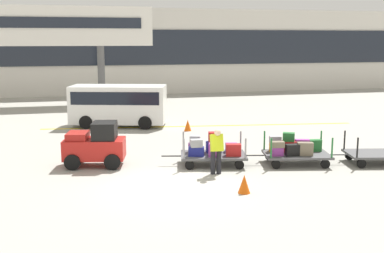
# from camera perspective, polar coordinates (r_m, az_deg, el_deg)

# --- Properties ---
(ground_plane) EXTENTS (120.00, 120.00, 0.00)m
(ground_plane) POSITION_cam_1_polar(r_m,az_deg,el_deg) (14.78, -1.97, -7.06)
(ground_plane) COLOR #9E9B91
(apron_lead_line) EXTENTS (16.05, 2.11, 0.01)m
(apron_lead_line) POSITION_cam_1_polar(r_m,az_deg,el_deg) (24.72, 0.96, 0.06)
(apron_lead_line) COLOR yellow
(apron_lead_line) RESTS_ON ground_plane
(terminal_building) EXTENTS (57.09, 2.51, 6.90)m
(terminal_building) POSITION_cam_1_polar(r_m,az_deg,el_deg) (39.92, -9.39, 8.84)
(terminal_building) COLOR beige
(terminal_building) RESTS_ON ground_plane
(jet_bridge) EXTENTS (17.51, 3.00, 6.60)m
(jet_bridge) POSITION_cam_1_polar(r_m,az_deg,el_deg) (34.13, -21.15, 11.06)
(jet_bridge) COLOR silver
(jet_bridge) RESTS_ON ground_plane
(baggage_tug) EXTENTS (2.28, 1.58, 1.58)m
(baggage_tug) POSITION_cam_1_polar(r_m,az_deg,el_deg) (17.15, -11.46, -2.21)
(baggage_tug) COLOR red
(baggage_tug) RESTS_ON ground_plane
(baggage_cart_lead) EXTENTS (3.08, 1.83, 1.15)m
(baggage_cart_lead) POSITION_cam_1_polar(r_m,az_deg,el_deg) (17.01, 2.46, -2.88)
(baggage_cart_lead) COLOR #4C4C4F
(baggage_cart_lead) RESTS_ON ground_plane
(baggage_cart_middle) EXTENTS (3.08, 1.83, 1.10)m
(baggage_cart_middle) POSITION_cam_1_polar(r_m,az_deg,el_deg) (17.52, 12.11, -2.72)
(baggage_cart_middle) COLOR #4C4C4F
(baggage_cart_middle) RESTS_ON ground_plane
(baggage_cart_tail) EXTENTS (3.08, 1.83, 1.10)m
(baggage_cart_tail) POSITION_cam_1_polar(r_m,az_deg,el_deg) (18.50, 21.43, -3.11)
(baggage_cart_tail) COLOR #4C4C4F
(baggage_cart_tail) RESTS_ON ground_plane
(baggage_handler) EXTENTS (0.43, 0.45, 1.56)m
(baggage_handler) POSITION_cam_1_polar(r_m,az_deg,el_deg) (15.75, 2.94, -2.72)
(baggage_handler) COLOR black
(baggage_handler) RESTS_ON ground_plane
(shuttle_van) EXTENTS (5.13, 3.12, 2.10)m
(shuttle_van) POSITION_cam_1_polar(r_m,az_deg,el_deg) (24.85, -8.78, 2.87)
(shuttle_van) COLOR white
(shuttle_van) RESTS_ON ground_plane
(safety_cone_near) EXTENTS (0.36, 0.36, 0.55)m
(safety_cone_near) POSITION_cam_1_polar(r_m,az_deg,el_deg) (23.39, -0.51, 0.14)
(safety_cone_near) COLOR #EA590F
(safety_cone_near) RESTS_ON ground_plane
(safety_cone_far) EXTENTS (0.36, 0.36, 0.55)m
(safety_cone_far) POSITION_cam_1_polar(r_m,az_deg,el_deg) (14.09, 6.26, -6.83)
(safety_cone_far) COLOR #EA590F
(safety_cone_far) RESTS_ON ground_plane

